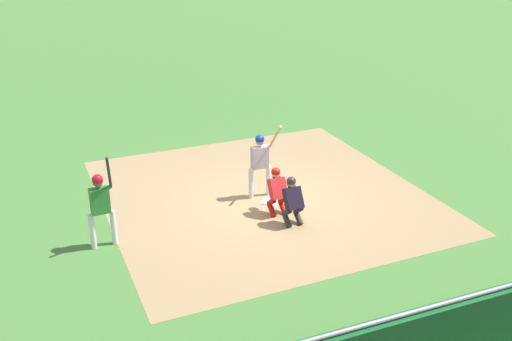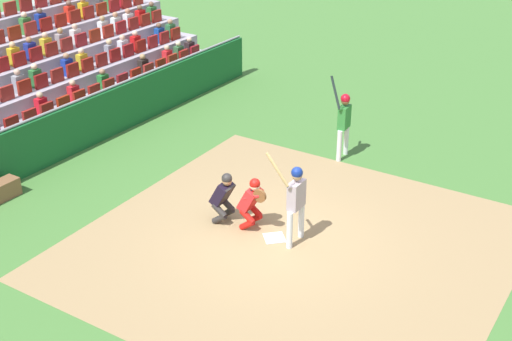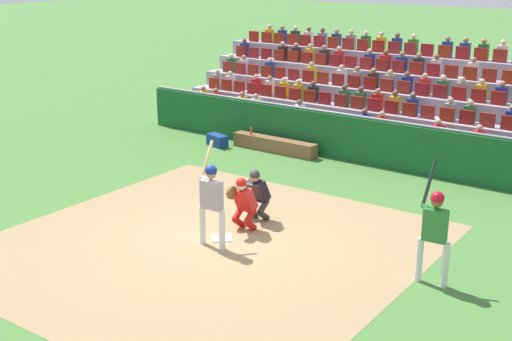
{
  "view_description": "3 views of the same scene",
  "coord_description": "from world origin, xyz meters",
  "px_view_note": "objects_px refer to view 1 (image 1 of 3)",
  "views": [
    {
      "loc": [
        -5.62,
        -12.97,
        6.98
      ],
      "look_at": [
        -0.44,
        -0.07,
        1.03
      ],
      "focal_mm": 40.75,
      "sensor_mm": 36.0,
      "label": 1
    },
    {
      "loc": [
        10.99,
        6.82,
        8.11
      ],
      "look_at": [
        -0.38,
        -0.73,
        1.3
      ],
      "focal_mm": 48.92,
      "sensor_mm": 36.0,
      "label": 2
    },
    {
      "loc": [
        -8.77,
        10.47,
        5.75
      ],
      "look_at": [
        -0.05,
        -1.18,
        1.27
      ],
      "focal_mm": 47.59,
      "sensor_mm": 36.0,
      "label": 3
    }
  ],
  "objects_px": {
    "home_plate_marker": "(270,202)",
    "on_deck_batter": "(101,202)",
    "home_plate_umpire": "(292,199)",
    "catcher_crouching": "(277,188)",
    "batter_at_plate": "(260,159)"
  },
  "relations": [
    {
      "from": "home_plate_umpire",
      "to": "on_deck_batter",
      "type": "distance_m",
      "value": 4.59
    },
    {
      "from": "on_deck_batter",
      "to": "home_plate_umpire",
      "type": "bearing_deg",
      "value": -8.14
    },
    {
      "from": "batter_at_plate",
      "to": "home_plate_umpire",
      "type": "height_order",
      "value": "batter_at_plate"
    },
    {
      "from": "catcher_crouching",
      "to": "batter_at_plate",
      "type": "bearing_deg",
      "value": 91.13
    },
    {
      "from": "home_plate_marker",
      "to": "home_plate_umpire",
      "type": "height_order",
      "value": "home_plate_umpire"
    },
    {
      "from": "home_plate_marker",
      "to": "on_deck_batter",
      "type": "relative_size",
      "value": 0.19
    },
    {
      "from": "home_plate_marker",
      "to": "home_plate_umpire",
      "type": "bearing_deg",
      "value": -89.01
    },
    {
      "from": "home_plate_marker",
      "to": "catcher_crouching",
      "type": "distance_m",
      "value": 0.96
    },
    {
      "from": "home_plate_umpire",
      "to": "on_deck_batter",
      "type": "bearing_deg",
      "value": 171.86
    },
    {
      "from": "batter_at_plate",
      "to": "catcher_crouching",
      "type": "distance_m",
      "value": 1.17
    },
    {
      "from": "home_plate_umpire",
      "to": "on_deck_batter",
      "type": "height_order",
      "value": "on_deck_batter"
    },
    {
      "from": "home_plate_umpire",
      "to": "on_deck_batter",
      "type": "xyz_separation_m",
      "value": [
        -4.52,
        0.65,
        0.45
      ]
    },
    {
      "from": "home_plate_umpire",
      "to": "home_plate_marker",
      "type": "bearing_deg",
      "value": 90.99
    },
    {
      "from": "home_plate_marker",
      "to": "home_plate_umpire",
      "type": "relative_size",
      "value": 0.35
    },
    {
      "from": "home_plate_marker",
      "to": "catcher_crouching",
      "type": "height_order",
      "value": "catcher_crouching"
    }
  ]
}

